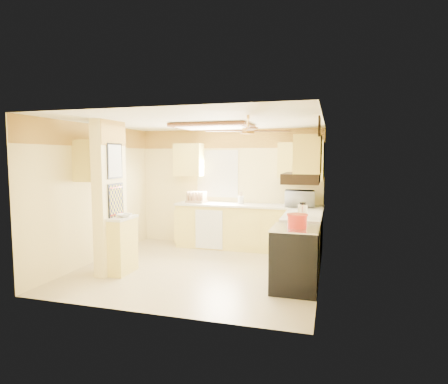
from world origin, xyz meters
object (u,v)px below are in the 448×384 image
(dutch_oven, at_px, (297,221))
(bowl, at_px, (124,215))
(stove, at_px, (295,258))
(microwave, at_px, (300,198))
(kettle, at_px, (303,210))

(dutch_oven, bearing_deg, bowl, 179.81)
(dutch_oven, bearing_deg, stove, 137.62)
(stove, xyz_separation_m, bowl, (-2.76, -0.01, 0.51))
(stove, xyz_separation_m, dutch_oven, (0.02, -0.02, 0.55))
(microwave, height_order, bowl, microwave)
(bowl, height_order, dutch_oven, dutch_oven)
(stove, xyz_separation_m, kettle, (0.03, 0.83, 0.59))
(microwave, height_order, dutch_oven, microwave)
(microwave, relative_size, dutch_oven, 1.94)
(stove, height_order, dutch_oven, dutch_oven)
(bowl, height_order, kettle, kettle)
(stove, distance_m, kettle, 1.02)
(stove, height_order, microwave, microwave)
(stove, relative_size, microwave, 1.60)
(microwave, distance_m, dutch_oven, 2.14)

